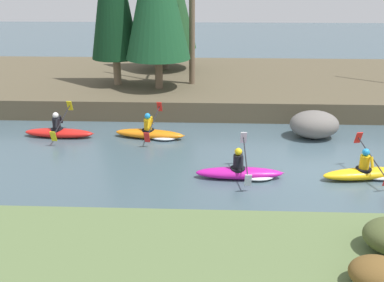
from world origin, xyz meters
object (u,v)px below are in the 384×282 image
(kayaker_lead, at_px, (368,172))
(boulder_midstream, at_px, (314,124))
(kayaker_far_back, at_px, (59,132))
(kayaker_trailing, at_px, (152,133))
(kayaker_middle, at_px, (243,172))

(kayaker_lead, relative_size, boulder_midstream, 1.49)
(kayaker_far_back, bearing_deg, kayaker_lead, -13.98)
(boulder_midstream, bearing_deg, kayaker_lead, -75.89)
(kayaker_lead, relative_size, kayaker_trailing, 1.00)
(kayaker_trailing, xyz_separation_m, boulder_midstream, (6.24, 0.36, 0.33))
(kayaker_lead, height_order, boulder_midstream, kayaker_lead)
(kayaker_middle, bearing_deg, boulder_midstream, 51.03)
(kayaker_lead, height_order, kayaker_middle, same)
(kayaker_middle, distance_m, boulder_midstream, 4.83)
(kayaker_lead, height_order, kayaker_trailing, same)
(kayaker_far_back, bearing_deg, boulder_midstream, 5.12)
(kayaker_trailing, xyz_separation_m, kayaker_far_back, (-3.63, -0.02, 0.02))
(kayaker_lead, distance_m, kayaker_trailing, 7.88)
(kayaker_middle, height_order, kayaker_far_back, same)
(kayaker_middle, xyz_separation_m, kayaker_far_back, (-6.90, 3.42, 0.02))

